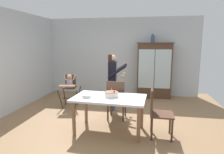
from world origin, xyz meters
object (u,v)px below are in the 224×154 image
at_px(dining_table, 109,102).
at_px(birthday_cake, 111,94).
at_px(china_cabinet, 154,70).
at_px(adult_person, 113,75).
at_px(ceramic_vase, 153,39).
at_px(serving_bowl, 87,96).
at_px(dining_chair_right_end, 157,109).
at_px(dining_chair_far_side, 116,97).
at_px(high_chair_with_toddler, 70,85).

bearing_deg(dining_table, birthday_cake, 39.68).
height_order(china_cabinet, adult_person, china_cabinet).
bearing_deg(dining_table, ceramic_vase, 72.20).
xyz_separation_m(ceramic_vase, dining_table, (-0.91, -2.85, -1.33)).
bearing_deg(ceramic_vase, china_cabinet, -2.61).
height_order(serving_bowl, dining_chair_right_end, dining_chair_right_end).
relative_size(adult_person, birthday_cake, 5.47).
distance_m(china_cabinet, dining_chair_far_side, 2.43).
bearing_deg(adult_person, dining_chair_far_side, -166.37).
bearing_deg(high_chair_with_toddler, birthday_cake, -51.93).
bearing_deg(china_cabinet, dining_table, -109.30).
xyz_separation_m(adult_person, dining_chair_right_end, (1.10, -1.39, -0.41)).
bearing_deg(dining_chair_right_end, high_chair_with_toddler, 59.22).
bearing_deg(adult_person, dining_chair_right_end, -144.21).
distance_m(serving_bowl, dining_chair_right_end, 1.41).
height_order(birthday_cake, serving_bowl, birthday_cake).
bearing_deg(birthday_cake, ceramic_vase, 72.73).
relative_size(dining_table, dining_chair_right_end, 1.58).
xyz_separation_m(high_chair_with_toddler, dining_chair_right_end, (2.37, -1.46, -0.10)).
bearing_deg(dining_chair_far_side, adult_person, -71.88).
relative_size(dining_table, birthday_cake, 5.42).
bearing_deg(china_cabinet, dining_chair_right_end, -90.94).
xyz_separation_m(birthday_cake, dining_chair_far_side, (0.01, 0.61, -0.24)).
height_order(ceramic_vase, dining_table, ceramic_vase).
distance_m(high_chair_with_toddler, serving_bowl, 1.79).
relative_size(dining_table, serving_bowl, 8.43).
bearing_deg(dining_chair_far_side, dining_table, 87.96).
relative_size(high_chair_with_toddler, birthday_cake, 3.39).
relative_size(china_cabinet, dining_chair_right_end, 1.93).
xyz_separation_m(birthday_cake, serving_bowl, (-0.49, -0.13, -0.03)).
relative_size(ceramic_vase, dining_table, 0.18).
relative_size(adult_person, dining_table, 1.01).
bearing_deg(adult_person, ceramic_vase, -37.66).
xyz_separation_m(ceramic_vase, adult_person, (-1.07, -1.52, -1.00)).
relative_size(high_chair_with_toddler, adult_person, 0.62).
relative_size(serving_bowl, dining_chair_right_end, 0.19).
distance_m(china_cabinet, serving_bowl, 3.29).
bearing_deg(birthday_cake, dining_chair_far_side, 89.49).
relative_size(dining_table, dining_chair_far_side, 1.58).
bearing_deg(dining_chair_right_end, china_cabinet, -0.20).
distance_m(china_cabinet, adult_person, 1.91).
bearing_deg(high_chair_with_toddler, china_cabinet, 21.94).
distance_m(dining_table, serving_bowl, 0.48).
bearing_deg(adult_person, birthday_cake, -174.06).
relative_size(china_cabinet, adult_person, 1.21).
height_order(ceramic_vase, dining_chair_far_side, ceramic_vase).
relative_size(serving_bowl, dining_chair_far_side, 0.19).
relative_size(ceramic_vase, dining_chair_far_side, 0.28).
bearing_deg(high_chair_with_toddler, ceramic_vase, 22.88).
relative_size(ceramic_vase, birthday_cake, 0.96).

